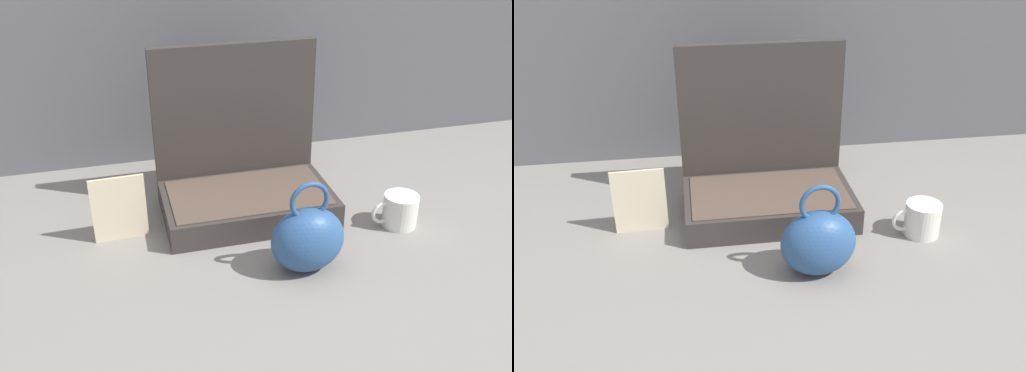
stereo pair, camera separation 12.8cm
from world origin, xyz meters
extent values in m
plane|color=slate|center=(0.00, 0.00, 0.00)|extent=(6.00, 6.00, 0.00)
cube|color=#332D2B|center=(0.04, 0.14, 0.03)|extent=(0.43, 0.25, 0.07)
cube|color=#4C3D33|center=(0.04, 0.14, 0.07)|extent=(0.40, 0.23, 0.00)
cube|color=#332D2B|center=(0.04, 0.28, 0.21)|extent=(0.43, 0.02, 0.42)
ellipsoid|color=#284C7F|center=(0.11, -0.12, 0.08)|extent=(0.17, 0.12, 0.15)
torus|color=#284C7F|center=(0.11, -0.12, 0.17)|extent=(0.09, 0.02, 0.09)
cylinder|color=silver|center=(0.40, 0.00, 0.04)|extent=(0.09, 0.09, 0.08)
torus|color=silver|center=(0.36, 0.00, 0.04)|extent=(0.06, 0.01, 0.06)
cube|color=beige|center=(-0.28, 0.12, 0.08)|extent=(0.13, 0.01, 0.17)
camera|label=1|loc=(-0.27, -1.11, 0.78)|focal=40.35mm
camera|label=2|loc=(-0.15, -1.14, 0.78)|focal=40.35mm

